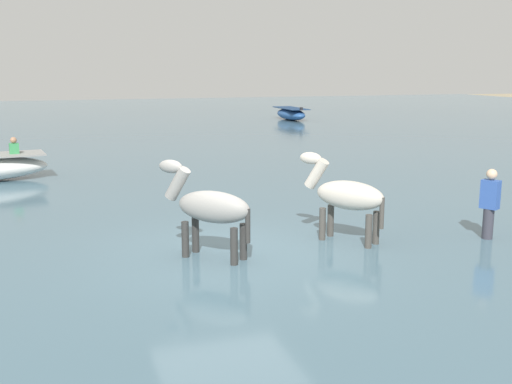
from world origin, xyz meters
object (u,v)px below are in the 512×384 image
object	(u,v)px
person_wading_mid	(489,209)
horse_trailing_pinto	(346,197)
boat_far_offshore	(291,114)
horse_lead_grey	(210,209)

from	to	relation	value
person_wading_mid	horse_trailing_pinto	bearing A→B (deg)	165.70
boat_far_offshore	person_wading_mid	xyz separation A→B (m)	(-6.30, -26.44, 0.20)
horse_lead_grey	person_wading_mid	size ratio (longest dim) A/B	1.18
boat_far_offshore	horse_trailing_pinto	bearing A→B (deg)	-109.13
horse_lead_grey	person_wading_mid	bearing A→B (deg)	-5.04
boat_far_offshore	person_wading_mid	size ratio (longest dim) A/B	2.20
horse_trailing_pinto	boat_far_offshore	world-z (taller)	horse_trailing_pinto
horse_lead_grey	person_wading_mid	world-z (taller)	horse_lead_grey
horse_trailing_pinto	boat_far_offshore	size ratio (longest dim) A/B	0.53
horse_lead_grey	boat_far_offshore	bearing A→B (deg)	66.00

